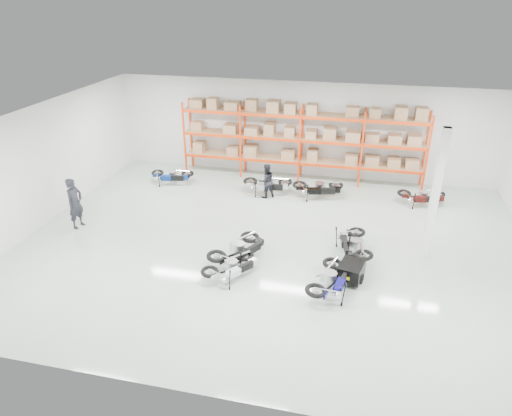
% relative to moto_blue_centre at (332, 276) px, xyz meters
% --- Properties ---
extents(room, '(18.00, 18.00, 18.00)m').
position_rel_moto_blue_centre_xyz_m(room, '(-2.22, 2.41, 1.67)').
color(room, '#AABDAB').
rests_on(room, ground).
extents(pallet_rack, '(11.28, 0.98, 3.62)m').
position_rel_moto_blue_centre_xyz_m(pallet_rack, '(-2.22, 8.86, 1.68)').
color(pallet_rack, red).
rests_on(pallet_rack, ground).
extents(structural_column, '(0.25, 0.25, 4.50)m').
position_rel_moto_blue_centre_xyz_m(structural_column, '(2.98, 2.91, 1.67)').
color(structural_column, white).
rests_on(structural_column, ground).
extents(moto_blue_centre, '(1.35, 2.05, 1.22)m').
position_rel_moto_blue_centre_xyz_m(moto_blue_centre, '(0.00, 0.00, 0.00)').
color(moto_blue_centre, '#0C0854').
rests_on(moto_blue_centre, ground).
extents(moto_silver_left, '(1.68, 1.88, 1.11)m').
position_rel_moto_blue_centre_xyz_m(moto_silver_left, '(-3.12, 0.05, -0.06)').
color(moto_silver_left, silver).
rests_on(moto_silver_left, ground).
extents(moto_black_far_left, '(1.77, 2.20, 1.27)m').
position_rel_moto_blue_centre_xyz_m(moto_black_far_left, '(-3.14, 1.01, 0.02)').
color(moto_black_far_left, black).
rests_on(moto_black_far_left, ground).
extents(moto_touring_right, '(1.23, 1.98, 1.20)m').
position_rel_moto_blue_centre_xyz_m(moto_touring_right, '(0.55, 2.30, -0.01)').
color(moto_touring_right, black).
rests_on(moto_touring_right, ground).
extents(trailer, '(0.89, 1.53, 0.62)m').
position_rel_moto_blue_centre_xyz_m(trailer, '(0.55, 0.70, -0.21)').
color(trailer, black).
rests_on(trailer, ground).
extents(moto_back_a, '(1.84, 1.12, 1.11)m').
position_rel_moto_blue_centre_xyz_m(moto_back_a, '(-7.96, 6.86, -0.05)').
color(moto_back_a, navy).
rests_on(moto_back_a, ground).
extents(moto_back_b, '(2.01, 1.23, 1.22)m').
position_rel_moto_blue_centre_xyz_m(moto_back_b, '(-3.36, 6.77, -0.00)').
color(moto_back_b, '#AAAFB3').
rests_on(moto_back_b, ground).
extents(moto_back_c, '(2.07, 1.34, 1.24)m').
position_rel_moto_blue_centre_xyz_m(moto_back_c, '(-1.11, 6.84, 0.01)').
color(moto_back_c, black).
rests_on(moto_back_c, ground).
extents(moto_back_d, '(1.84, 1.15, 1.11)m').
position_rel_moto_blue_centre_xyz_m(moto_back_d, '(3.25, 7.03, -0.05)').
color(moto_back_d, '#380C0B').
rests_on(moto_back_d, ground).
extents(person_left, '(0.57, 0.78, 1.98)m').
position_rel_moto_blue_centre_xyz_m(person_left, '(-9.81, 2.06, 0.41)').
color(person_left, black).
rests_on(person_left, ground).
extents(person_back, '(0.95, 0.92, 1.54)m').
position_rel_moto_blue_centre_xyz_m(person_back, '(-3.33, 6.34, 0.19)').
color(person_back, black).
rests_on(person_back, ground).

